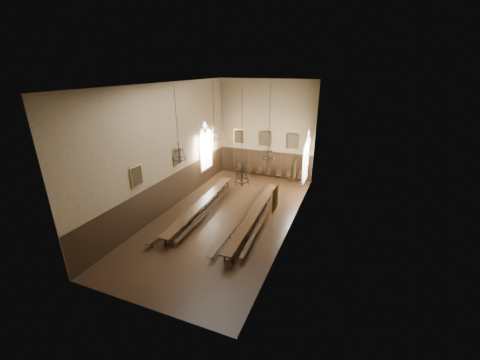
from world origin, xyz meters
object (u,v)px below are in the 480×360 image
Objects in this scene: table_right at (254,217)px; chair_6 at (288,178)px; table_left at (203,207)px; bench_left_inner at (209,211)px; chair_7 at (300,179)px; chair_1 at (239,171)px; chandelier_back_left at (214,135)px; chair_4 at (268,175)px; bench_right_inner at (243,218)px; chandelier_back_right at (268,154)px; bench_right_outer at (262,221)px; chair_5 at (278,177)px; chair_2 at (249,172)px; chandelier_front_right at (242,175)px; chandelier_front_left at (179,154)px; bench_left_outer at (195,208)px; chair_3 at (259,174)px.

chair_6 reaches higher than table_right.
table_left is 1.15× the size of bench_left_inner.
chair_7 reaches higher than chair_6.
chair_1 is 0.24× the size of chandelier_back_left.
table_left is 10.84× the size of chair_4.
bench_right_inner is 4.91m from chandelier_back_right.
bench_right_outer is 7.42m from chandelier_back_left.
chair_1 is at bearing 169.41° from chair_5.
bench_right_outer is (4.58, -0.17, -0.14)m from table_left.
chandelier_front_right reaches higher than chair_2.
chandelier_back_left reaches higher than chair_7.
chandelier_front_left is at bearing -83.46° from chair_4.
table_left is at bearing 24.61° from bench_left_outer.
chandelier_front_right is at bearing -52.13° from chair_1.
chandelier_back_left is at bearing 146.37° from table_right.
chair_5 is at bearing 67.54° from table_left.
chandelier_front_left is 4.13m from chandelier_front_right.
table_right is at bearing 94.03° from chandelier_front_right.
bench_left_inner is 6.25m from chandelier_front_right.
chair_6 is 0.18× the size of chandelier_front_right.
chair_4 reaches higher than chair_6.
chandelier_back_left reaches higher than bench_left_outer.
chandelier_back_right is (-0.01, 2.92, 3.70)m from table_right.
chandelier_front_left is at bearing -99.62° from chair_6.
bench_left_outer reaches higher than bench_right_outer.
chair_1 is 1.05× the size of chair_4.
bench_left_outer is at bearing -155.39° from table_left.
bench_right_inner is at bearing -2.21° from bench_left_inner.
table_left is 0.57m from bench_left_outer.
chair_3 is at bearing 79.99° from table_left.
chandelier_back_left is (-0.21, 2.65, 4.77)m from table_left.
bench_right_outer is at bearing -2.14° from table_left.
chair_3 is 0.97× the size of chair_7.
chair_5 is (2.99, -0.12, -0.01)m from chair_2.
bench_right_inner is 1.90× the size of chandelier_back_right.
chair_3 reaches higher than bench_left_outer.
chandelier_front_left is (0.77, -11.22, 4.84)m from chair_1.
table_left is at bearing -127.48° from chair_7.
chandelier_front_left is (-3.13, -2.50, 4.85)m from bench_right_inner.
chandelier_front_left reaches higher than chair_5.
chair_2 is 2.99m from chair_5.
chandelier_back_right reaches higher than chair_1.
chair_4 is at bearing -170.86° from chair_6.
chair_3 reaches higher than chair_6.
bench_right_outer is at bearing -79.38° from chandelier_back_right.
bench_left_outer is 5.09m from bench_right_outer.
bench_right_inner is 10.15× the size of chair_1.
chair_7 is at bearing 83.80° from bench_right_outer.
chair_4 is at bearing 65.87° from chandelier_back_left.
bench_left_inner is 1.81× the size of chandelier_front_right.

